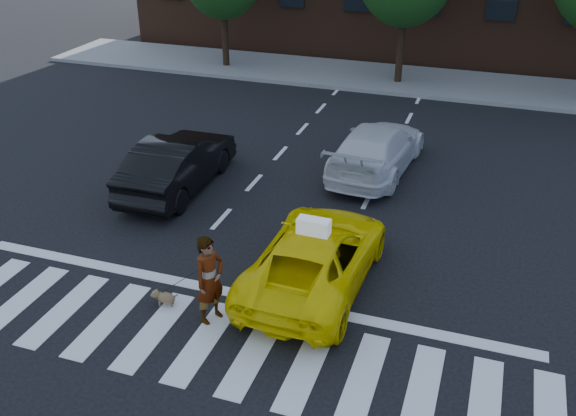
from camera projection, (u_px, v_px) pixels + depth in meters
The scene contains 10 objects.
ground at pixel (203, 342), 11.74m from camera, with size 120.00×120.00×0.00m, color black.
crosswalk at pixel (203, 342), 11.74m from camera, with size 13.00×2.40×0.01m, color silver.
stop_line at pixel (237, 293), 13.08m from camera, with size 12.00×0.30×0.01m, color silver.
sidewalk_far at pixel (388, 78), 26.35m from camera, with size 30.00×4.00×0.15m, color slate.
taxi at pixel (316, 256), 13.13m from camera, with size 2.16×4.69×1.30m, color #FDE105.
black_sedan at pixel (178, 163), 17.11m from camera, with size 1.55×4.45×1.47m, color black.
white_suv at pixel (377, 148), 18.13m from camera, with size 1.92×4.73×1.37m, color silver.
woman at pixel (210, 280), 11.93m from camera, with size 0.66×0.43×1.80m, color #999999.
dog at pixel (164, 297), 12.66m from camera, with size 0.57×0.28×0.32m.
taxi_sign at pixel (314, 226), 12.58m from camera, with size 0.65×0.28×0.32m, color white.
Camera 1 is at (4.47, -8.23, 7.66)m, focal length 40.00 mm.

